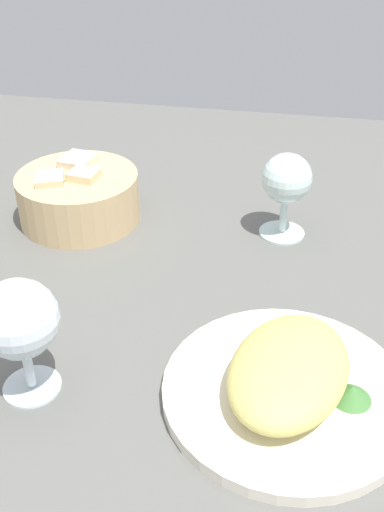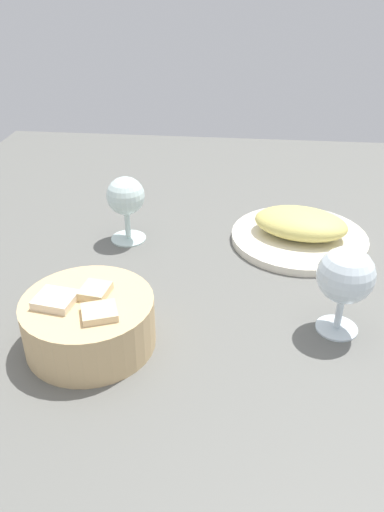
% 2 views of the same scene
% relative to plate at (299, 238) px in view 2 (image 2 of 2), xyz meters
% --- Properties ---
extents(ground_plane, '(1.40, 1.40, 0.02)m').
position_rel_plate_xyz_m(ground_plane, '(0.09, 0.10, -0.02)').
color(ground_plane, '#5E5E5A').
extents(plate, '(0.25, 0.25, 0.01)m').
position_rel_plate_xyz_m(plate, '(0.00, 0.00, 0.00)').
color(plate, white).
rests_on(plate, ground_plane).
extents(omelette, '(0.19, 0.15, 0.05)m').
position_rel_plate_xyz_m(omelette, '(0.00, 0.00, 0.03)').
color(omelette, '#D1C367').
rests_on(omelette, plate).
extents(lettuce_garnish, '(0.04, 0.04, 0.02)m').
position_rel_plate_xyz_m(lettuce_garnish, '(-0.00, -0.06, 0.02)').
color(lettuce_garnish, '#447C3B').
rests_on(lettuce_garnish, plate).
extents(bread_basket, '(0.17, 0.17, 0.08)m').
position_rel_plate_xyz_m(bread_basket, '(0.30, 0.32, 0.03)').
color(bread_basket, tan).
rests_on(bread_basket, ground_plane).
extents(wine_glass_near, '(0.07, 0.07, 0.12)m').
position_rel_plate_xyz_m(wine_glass_near, '(0.31, 0.02, 0.07)').
color(wine_glass_near, silver).
rests_on(wine_glass_near, ground_plane).
extents(wine_glass_far, '(0.08, 0.08, 0.13)m').
position_rel_plate_xyz_m(wine_glass_far, '(-0.03, 0.25, 0.08)').
color(wine_glass_far, silver).
rests_on(wine_glass_far, ground_plane).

